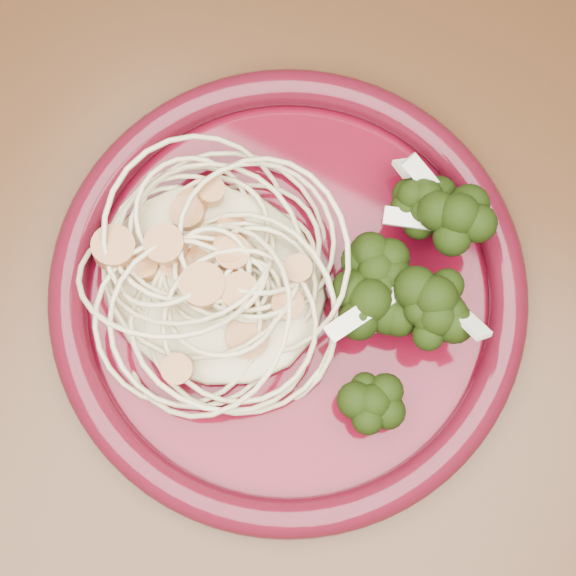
# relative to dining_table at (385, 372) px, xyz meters

# --- Properties ---
(dining_table) EXTENTS (1.20, 0.80, 0.75)m
(dining_table) POSITION_rel_dining_table_xyz_m (0.00, 0.00, 0.00)
(dining_table) COLOR #472814
(dining_table) RESTS_ON ground
(dinner_plate) EXTENTS (0.42, 0.42, 0.03)m
(dinner_plate) POSITION_rel_dining_table_xyz_m (-0.09, 0.00, 0.11)
(dinner_plate) COLOR #4C0613
(dinner_plate) RESTS_ON dining_table
(spaghetti_pile) EXTENTS (0.19, 0.18, 0.03)m
(spaghetti_pile) POSITION_rel_dining_table_xyz_m (-0.13, -0.02, 0.12)
(spaghetti_pile) COLOR beige
(spaghetti_pile) RESTS_ON dinner_plate
(scallop_cluster) EXTENTS (0.18, 0.18, 0.04)m
(scallop_cluster) POSITION_rel_dining_table_xyz_m (-0.13, -0.02, 0.16)
(scallop_cluster) COLOR #B97940
(scallop_cluster) RESTS_ON spaghetti_pile
(broccoli_pile) EXTENTS (0.15, 0.19, 0.06)m
(broccoli_pile) POSITION_rel_dining_table_xyz_m (-0.03, 0.02, 0.13)
(broccoli_pile) COLOR black
(broccoli_pile) RESTS_ON dinner_plate
(onion_garnish) EXTENTS (0.10, 0.12, 0.06)m
(onion_garnish) POSITION_rel_dining_table_xyz_m (-0.03, 0.02, 0.17)
(onion_garnish) COLOR beige
(onion_garnish) RESTS_ON broccoli_pile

